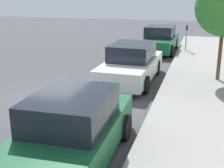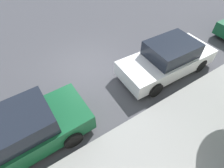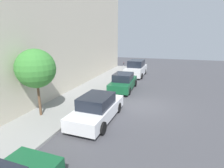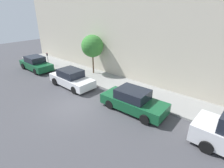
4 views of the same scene
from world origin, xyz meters
The scene contains 4 objects.
ground_plane centered at (0.00, 0.00, 0.00)m, with size 60.00×60.00×0.00m, color #424247.
sidewalk centered at (5.05, 0.00, 0.07)m, with size 3.09×32.00×0.15m.
parked_sedan_second centered at (2.32, -3.42, 0.72)m, with size 1.92×4.55×1.54m.
parked_sedan_third centered at (2.18, 3.09, 0.72)m, with size 1.93×4.55×1.54m.
Camera 2 is at (5.99, -2.35, 5.73)m, focal length 28.00 mm.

